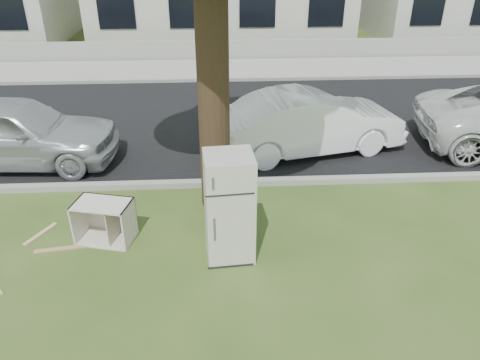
{
  "coord_description": "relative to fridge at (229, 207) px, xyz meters",
  "views": [
    {
      "loc": [
        -0.37,
        -5.79,
        4.66
      ],
      "look_at": [
        -0.02,
        0.6,
        1.13
      ],
      "focal_mm": 35.0,
      "sensor_mm": 36.0,
      "label": 1
    }
  ],
  "objects": [
    {
      "name": "ground",
      "position": [
        0.2,
        -0.22,
        -0.88
      ],
      "size": [
        120.0,
        120.0,
        0.0
      ],
      "primitive_type": "plane",
      "color": "#35491A"
    },
    {
      "name": "road",
      "position": [
        0.2,
        5.78,
        -0.87
      ],
      "size": [
        120.0,
        7.0,
        0.01
      ],
      "primitive_type": "cube",
      "color": "black",
      "rests_on": "ground"
    },
    {
      "name": "kerb_near",
      "position": [
        0.2,
        2.23,
        -0.88
      ],
      "size": [
        120.0,
        0.18,
        0.12
      ],
      "primitive_type": "cube",
      "color": "gray",
      "rests_on": "ground"
    },
    {
      "name": "kerb_far",
      "position": [
        0.2,
        9.33,
        -0.88
      ],
      "size": [
        120.0,
        0.18,
        0.12
      ],
      "primitive_type": "cube",
      "color": "gray",
      "rests_on": "ground"
    },
    {
      "name": "sidewalk",
      "position": [
        0.2,
        10.78,
        -0.87
      ],
      "size": [
        120.0,
        2.8,
        0.01
      ],
      "primitive_type": "cube",
      "color": "gray",
      "rests_on": "ground"
    },
    {
      "name": "low_wall",
      "position": [
        0.2,
        12.38,
        -0.53
      ],
      "size": [
        120.0,
        0.15,
        0.7
      ],
      "primitive_type": "cube",
      "color": "gray",
      "rests_on": "ground"
    },
    {
      "name": "fridge",
      "position": [
        0.0,
        0.0,
        0.0
      ],
      "size": [
        0.78,
        0.73,
        1.75
      ],
      "primitive_type": "cube",
      "rotation": [
        0.0,
        0.0,
        0.08
      ],
      "color": "beige",
      "rests_on": "ground"
    },
    {
      "name": "cabinet",
      "position": [
        -2.05,
        0.51,
        -0.52
      ],
      "size": [
        1.01,
        0.76,
        0.71
      ],
      "primitive_type": "cube",
      "rotation": [
        0.0,
        0.0,
        -0.24
      ],
      "color": "white",
      "rests_on": "ground"
    },
    {
      "name": "plank_a",
      "position": [
        -2.61,
        0.28,
        -0.87
      ],
      "size": [
        1.12,
        0.26,
        0.02
      ],
      "primitive_type": "cube",
      "rotation": [
        0.0,
        0.0,
        0.15
      ],
      "color": "#AB8453",
      "rests_on": "ground"
    },
    {
      "name": "plank_c",
      "position": [
        -3.21,
        0.71,
        -0.87
      ],
      "size": [
        0.41,
        0.66,
        0.02
      ],
      "primitive_type": "cube",
      "rotation": [
        0.0,
        0.0,
        1.07
      ],
      "color": "tan",
      "rests_on": "ground"
    },
    {
      "name": "car_center",
      "position": [
        1.96,
        3.8,
        -0.18
      ],
      "size": [
        4.46,
        2.4,
        1.4
      ],
      "primitive_type": "imported",
      "rotation": [
        0.0,
        0.0,
        1.8
      ],
      "color": "white",
      "rests_on": "ground"
    },
    {
      "name": "car_left",
      "position": [
        -4.51,
        3.51,
        -0.13
      ],
      "size": [
        4.47,
        2.02,
        1.49
      ],
      "primitive_type": "imported",
      "rotation": [
        0.0,
        0.0,
        1.51
      ],
      "color": "#A8AAAF",
      "rests_on": "ground"
    }
  ]
}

